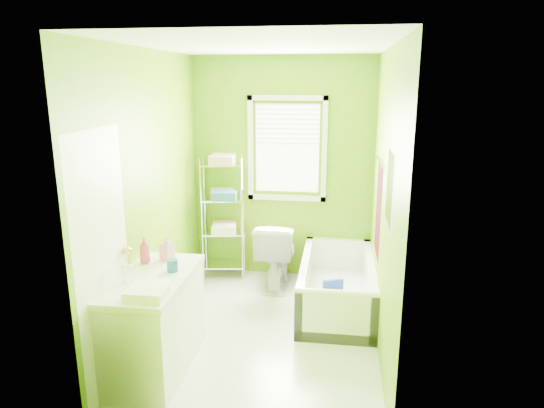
# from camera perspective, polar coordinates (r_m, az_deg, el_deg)

# --- Properties ---
(ground) EXTENTS (2.90, 2.90, 0.00)m
(ground) POSITION_cam_1_polar(r_m,az_deg,el_deg) (4.79, -0.90, -14.66)
(ground) COLOR silver
(ground) RESTS_ON ground
(room_envelope) EXTENTS (2.14, 2.94, 2.62)m
(room_envelope) POSITION_cam_1_polar(r_m,az_deg,el_deg) (4.26, -0.98, 3.86)
(room_envelope) COLOR #5C8D06
(room_envelope) RESTS_ON ground
(window) EXTENTS (0.92, 0.05, 1.22)m
(window) POSITION_cam_1_polar(r_m,az_deg,el_deg) (5.64, 1.80, 7.13)
(window) COLOR white
(window) RESTS_ON ground
(door) EXTENTS (0.09, 0.80, 2.00)m
(door) POSITION_cam_1_polar(r_m,az_deg,el_deg) (3.80, -19.17, -6.83)
(door) COLOR white
(door) RESTS_ON ground
(right_wall_decor) EXTENTS (0.04, 1.48, 1.17)m
(right_wall_decor) POSITION_cam_1_polar(r_m,az_deg,el_deg) (4.25, 12.90, 0.35)
(right_wall_decor) COLOR #3B060B
(right_wall_decor) RESTS_ON ground
(bathtub) EXTENTS (0.75, 1.61, 0.52)m
(bathtub) POSITION_cam_1_polar(r_m,az_deg,el_deg) (5.23, 7.61, -10.15)
(bathtub) COLOR white
(bathtub) RESTS_ON ground
(toilet) EXTENTS (0.44, 0.77, 0.78)m
(toilet) POSITION_cam_1_polar(r_m,az_deg,el_deg) (5.59, 0.55, -5.83)
(toilet) COLOR white
(toilet) RESTS_ON ground
(vanity) EXTENTS (0.56, 1.08, 1.05)m
(vanity) POSITION_cam_1_polar(r_m,az_deg,el_deg) (4.14, -13.67, -13.16)
(vanity) COLOR white
(vanity) RESTS_ON ground
(wire_shelf_unit) EXTENTS (0.53, 0.43, 1.49)m
(wire_shelf_unit) POSITION_cam_1_polar(r_m,az_deg,el_deg) (5.77, -5.60, 0.03)
(wire_shelf_unit) COLOR silver
(wire_shelf_unit) RESTS_ON ground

